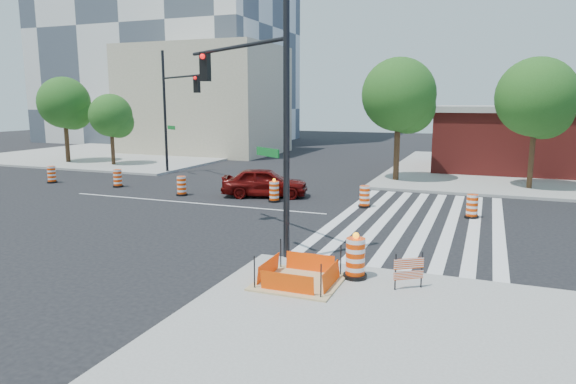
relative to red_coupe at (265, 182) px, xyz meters
name	(u,v)px	position (x,y,z in m)	size (l,w,h in m)	color
ground	(191,203)	(-2.74, -2.86, -0.76)	(120.00, 120.00, 0.00)	black
sidewalk_ne	(556,173)	(15.26, 15.14, -0.69)	(22.00, 22.00, 0.15)	gray
sidewalk_nw	(129,153)	(-20.74, 15.14, -0.69)	(22.00, 22.00, 0.15)	gray
crosswalk_east	(417,221)	(8.21, -2.86, -0.76)	(6.75, 13.50, 0.01)	silver
lane_centerline	(191,203)	(-2.74, -2.86, -0.76)	(14.00, 0.12, 0.01)	silver
excavation_pit	(299,280)	(6.26, -11.86, -0.54)	(2.20, 2.20, 0.90)	tan
brick_storefront	(559,140)	(15.26, 15.14, 1.55)	(16.50, 8.50, 4.60)	maroon
beige_midrise	(205,100)	(-14.74, 19.14, 4.24)	(14.00, 10.00, 10.00)	tan
red_coupe	(265,182)	(0.00, 0.00, 0.00)	(1.80, 4.48, 1.52)	#500806
signal_pole_se	(255,93)	(3.62, -8.83, 4.46)	(5.44, 3.73, 8.54)	black
signal_pole_nw	(174,100)	(-8.49, 4.67, 4.22)	(5.20, 3.51, 8.12)	black
pit_drum	(355,259)	(7.58, -10.95, -0.08)	(0.66, 0.66, 1.29)	black
barricade	(409,269)	(9.07, -11.26, -0.08)	(0.70, 0.50, 0.97)	#EE3D05
tree_north_a	(65,106)	(-20.46, 7.45, 3.81)	(4.01, 4.01, 6.82)	#382314
tree_north_b	(112,118)	(-15.94, 7.39, 2.92)	(3.24, 3.23, 5.48)	#382314
tree_north_c	(400,99)	(5.61, 7.49, 4.31)	(4.44, 4.44, 7.55)	#382314
tree_north_d	(537,102)	(13.09, 7.10, 4.15)	(4.31, 4.31, 7.32)	#382314
median_drum_0	(52,175)	(-14.02, -0.57, -0.28)	(0.60, 0.60, 1.02)	black
median_drum_1	(118,179)	(-9.23, -0.34, -0.28)	(0.60, 0.60, 1.02)	black
median_drum_2	(182,187)	(-4.26, -1.30, -0.28)	(0.60, 0.60, 1.02)	black
median_drum_3	(274,192)	(1.01, -1.12, -0.27)	(0.60, 0.60, 1.18)	black
median_drum_4	(365,197)	(5.49, -0.78, -0.28)	(0.60, 0.60, 1.02)	black
median_drum_5	(472,207)	(10.30, -1.32, -0.28)	(0.60, 0.60, 1.02)	black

